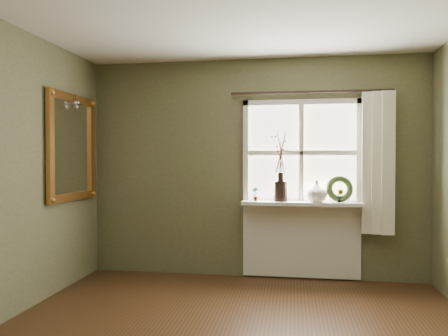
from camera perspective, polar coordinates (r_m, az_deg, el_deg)
wall_back at (r=5.27m, az=4.04°, el=-0.01°), size 4.00×0.10×2.60m
wall_front at (r=0.80m, az=-25.93°, el=-6.62°), size 4.00×0.10×2.60m
window_frame at (r=5.18m, az=10.06°, el=1.95°), size 1.36×0.06×1.24m
window_sill at (r=5.09m, az=10.06°, el=-4.57°), size 1.36×0.26×0.04m
window_apron at (r=5.26m, az=10.02°, el=-9.22°), size 1.36×0.04×0.88m
dark_jug at (r=5.08m, az=7.42°, el=-3.02°), size 0.16×0.16×0.23m
cream_vase at (r=5.09m, az=12.01°, el=-2.95°), size 0.31×0.31×0.25m
wreath at (r=5.15m, az=14.86°, el=-3.01°), size 0.32×0.17×0.32m
potted_plant_left at (r=5.10m, az=4.10°, el=-3.40°), size 0.10×0.08×0.16m
potted_plant_right at (r=5.11m, az=14.88°, el=-3.52°), size 0.10×0.09×0.15m
curtain at (r=5.16m, az=19.43°, el=0.63°), size 0.36×0.12×1.59m
curtain_rod at (r=5.18m, az=11.22°, el=9.72°), size 1.84×0.03×0.03m
gilt_mirror at (r=5.12m, az=-19.22°, el=2.58°), size 0.10×0.99×1.18m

